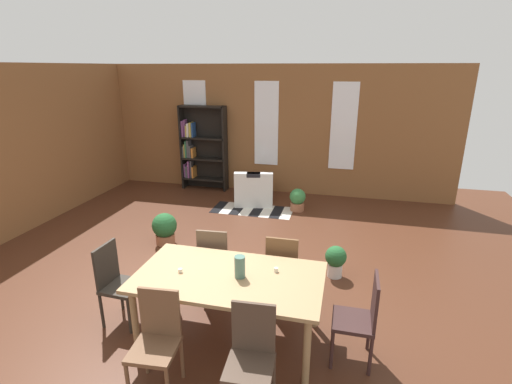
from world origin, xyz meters
TOP-DOWN VIEW (x-y plane):
  - ground_plane at (0.00, 0.00)m, footprint 11.12×11.12m
  - back_wall_brick at (0.00, 4.34)m, footprint 8.34×0.12m
  - window_pane_0 at (-1.71, 4.27)m, footprint 0.55×0.02m
  - window_pane_1 at (0.00, 4.27)m, footprint 0.55×0.02m
  - window_pane_2 at (1.71, 4.27)m, footprint 0.55×0.02m
  - dining_table at (0.74, -0.89)m, footprint 1.94×1.05m
  - vase_on_table at (0.86, -0.89)m, footprint 0.11×0.11m
  - tealight_candle_0 at (0.23, -0.95)m, footprint 0.04×0.04m
  - tealight_candle_1 at (1.20, -0.70)m, footprint 0.04×0.04m
  - tealight_candle_2 at (0.78, -0.71)m, footprint 0.04×0.04m
  - dining_chair_near_right at (1.17, -1.64)m, footprint 0.42×0.42m
  - dining_chair_near_left at (0.30, -1.64)m, footprint 0.43×0.43m
  - dining_chair_head_left at (-0.60, -0.88)m, footprint 0.42×0.42m
  - dining_chair_far_right at (1.18, -0.13)m, footprint 0.40×0.40m
  - dining_chair_head_right at (2.08, -0.89)m, footprint 0.40×0.40m
  - dining_chair_far_left at (0.31, -0.13)m, footprint 0.43×0.43m
  - bookshelf_tall at (-1.57, 4.10)m, footprint 1.10×0.29m
  - armchair_white at (-0.07, 3.38)m, footprint 0.95×0.95m
  - potted_plant_by_shelf at (-1.02, 1.08)m, footprint 0.41×0.41m
  - potted_plant_corner at (0.91, 3.15)m, footprint 0.33×0.33m
  - potted_plant_window at (1.79, 0.69)m, footprint 0.30×0.30m
  - striped_rug at (0.01, 2.93)m, footprint 1.66×0.70m

SIDE VIEW (x-z plane):
  - ground_plane at x=0.00m, z-range 0.00..0.00m
  - striped_rug at x=0.01m, z-range 0.00..0.01m
  - potted_plant_corner at x=0.91m, z-range 0.01..0.47m
  - potted_plant_window at x=1.79m, z-range 0.03..0.49m
  - armchair_white at x=-0.07m, z-range -0.10..0.65m
  - potted_plant_by_shelf at x=-1.02m, z-range 0.02..0.55m
  - dining_chair_near_right at x=1.17m, z-range 0.04..0.99m
  - dining_chair_near_left at x=0.30m, z-range 0.04..0.99m
  - dining_chair_head_left at x=-0.60m, z-range 0.04..0.99m
  - dining_chair_far_right at x=1.18m, z-range 0.04..0.99m
  - dining_chair_head_right at x=2.08m, z-range 0.04..0.99m
  - dining_chair_far_left at x=0.31m, z-range 0.04..0.99m
  - dining_table at x=0.74m, z-range 0.31..1.09m
  - tealight_candle_2 at x=0.78m, z-range 0.78..0.81m
  - tealight_candle_0 at x=0.23m, z-range 0.78..0.82m
  - tealight_candle_1 at x=1.20m, z-range 0.78..0.82m
  - vase_on_table at x=0.86m, z-range 0.78..1.01m
  - bookshelf_tall at x=-1.57m, z-range 0.01..1.99m
  - back_wall_brick at x=0.00m, z-range 0.00..2.89m
  - window_pane_0 at x=-1.71m, z-range 0.65..2.53m
  - window_pane_1 at x=0.00m, z-range 0.65..2.53m
  - window_pane_2 at x=1.71m, z-range 0.65..2.53m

